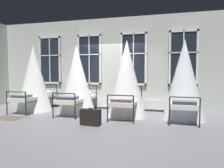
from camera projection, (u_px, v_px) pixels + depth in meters
The scene contains 9 objects.
ground at pixel (103, 114), 7.21m from camera, with size 19.22×19.22×0.00m, color slate.
back_wall_with_windows at pixel (112, 64), 8.17m from camera, with size 9.66×0.10×3.48m, color #B2B7AD.
window_bank at pixel (111, 79), 8.09m from camera, with size 6.23×0.10×2.82m.
cot_first at pixel (34, 79), 7.80m from camera, with size 1.27×1.93×2.44m.
cot_second at pixel (77, 80), 7.33m from camera, with size 1.27×1.91×2.36m.
cot_third at pixel (127, 80), 6.82m from camera, with size 1.27×1.93×2.45m.
cot_fourth at pixel (184, 81), 6.40m from camera, with size 1.27×1.93×2.44m.
rug_first at pixel (8, 118), 6.58m from camera, with size 0.80×0.56×0.01m, color brown.
suitcase_dark at pixel (91, 117), 5.72m from camera, with size 0.57×0.23×0.47m.
Camera 1 is at (2.25, -6.77, 1.48)m, focal length 33.92 mm.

